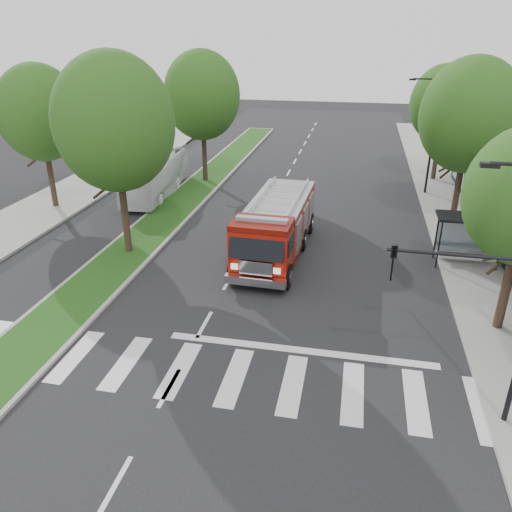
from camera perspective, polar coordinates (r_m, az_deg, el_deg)
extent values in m
plane|color=black|center=(20.46, -5.92, -7.80)|extent=(140.00, 140.00, 0.00)
cube|color=gray|center=(29.40, 24.44, 0.61)|extent=(5.00, 80.00, 0.15)
cube|color=gray|center=(34.86, -24.27, 4.20)|extent=(5.00, 80.00, 0.15)
cube|color=gray|center=(37.87, -6.67, 7.72)|extent=(3.00, 50.00, 0.14)
cube|color=#174112|center=(37.85, -6.68, 7.83)|extent=(2.60, 49.50, 0.02)
cylinder|color=black|center=(26.06, 20.20, 1.21)|extent=(0.08, 0.08, 2.50)
cylinder|color=black|center=(26.67, 26.12, 0.68)|extent=(0.08, 0.08, 2.50)
cylinder|color=black|center=(27.16, 19.89, 2.19)|extent=(0.08, 0.08, 2.50)
cylinder|color=black|center=(27.74, 25.59, 1.66)|extent=(0.08, 0.08, 2.50)
cube|color=black|center=(26.43, 23.44, 4.04)|extent=(3.20, 1.60, 0.12)
cube|color=#8C99A5|center=(27.49, 22.76, 2.10)|extent=(2.80, 0.04, 1.80)
cube|color=black|center=(27.13, 22.74, 0.08)|extent=(2.40, 0.40, 0.08)
cylinder|color=black|center=(21.37, 26.67, -3.27)|extent=(0.36, 0.36, 3.74)
cylinder|color=black|center=(32.21, 22.02, 7.05)|extent=(0.36, 0.36, 4.40)
ellipsoid|color=#1E3C10|center=(31.33, 23.28, 14.54)|extent=(5.60, 5.60, 6.44)
cylinder|color=black|center=(41.83, 19.90, 10.76)|extent=(0.36, 0.36, 3.96)
ellipsoid|color=#1E3C10|center=(41.18, 20.69, 15.97)|extent=(5.00, 5.00, 5.75)
cylinder|color=black|center=(26.62, -14.78, 4.87)|extent=(0.36, 0.36, 4.62)
ellipsoid|color=#1E3C10|center=(25.53, -15.88, 14.44)|extent=(5.80, 5.80, 6.67)
cylinder|color=black|center=(39.17, -5.92, 11.54)|extent=(0.36, 0.36, 4.40)
ellipsoid|color=#1E3C10|center=(38.45, -6.21, 17.79)|extent=(5.60, 5.60, 6.44)
cylinder|color=black|center=(35.57, -22.38, 8.33)|extent=(0.36, 0.36, 4.18)
ellipsoid|color=#1E3C10|center=(34.79, -23.47, 14.78)|extent=(5.20, 5.20, 5.98)
cube|color=black|center=(13.66, 25.17, 9.38)|extent=(0.45, 0.20, 0.12)
cylinder|color=black|center=(14.36, 22.68, 0.05)|extent=(4.00, 0.10, 0.10)
imported|color=black|center=(14.25, 15.35, -0.81)|extent=(0.18, 0.22, 1.10)
cylinder|color=black|center=(37.41, 19.53, 12.51)|extent=(0.16, 0.16, 8.00)
cylinder|color=black|center=(36.78, 18.96, 18.60)|extent=(1.80, 0.10, 0.10)
cube|color=black|center=(36.70, 17.48, 18.69)|extent=(0.45, 0.20, 0.12)
cube|color=#5F0B05|center=(26.34, 2.33, 1.34)|extent=(3.07, 9.15, 0.27)
cube|color=#921208|center=(26.71, 2.75, 4.27)|extent=(2.98, 7.00, 2.15)
cube|color=#921208|center=(22.90, 0.66, 0.76)|extent=(2.77, 2.05, 2.26)
cube|color=#B2B2B7|center=(26.34, 2.80, 6.58)|extent=(2.98, 7.00, 0.13)
cylinder|color=#B2B2B7|center=(26.47, 0.74, 7.18)|extent=(0.38, 6.46, 0.11)
cylinder|color=#B2B2B7|center=(26.12, 4.91, 6.85)|extent=(0.38, 6.46, 0.11)
cube|color=silver|center=(22.26, -0.09, -2.90)|extent=(2.81, 0.50, 0.38)
cube|color=#8C99A5|center=(22.36, 0.68, 4.17)|extent=(2.38, 0.48, 0.19)
cylinder|color=black|center=(23.37, -2.49, -1.67)|extent=(0.43, 1.20, 1.18)
cylinder|color=black|center=(22.85, 3.48, -2.33)|extent=(0.43, 1.20, 1.18)
cylinder|color=black|center=(27.35, 0.16, 2.38)|extent=(0.43, 1.20, 1.18)
cylinder|color=black|center=(26.91, 5.29, 1.89)|extent=(0.43, 1.20, 1.18)
cylinder|color=black|center=(29.69, 1.36, 4.19)|extent=(0.43, 1.20, 1.18)
cylinder|color=black|center=(29.29, 6.10, 3.77)|extent=(0.43, 1.20, 1.18)
imported|color=white|center=(36.79, -11.37, 8.93)|extent=(2.95, 9.63, 2.64)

